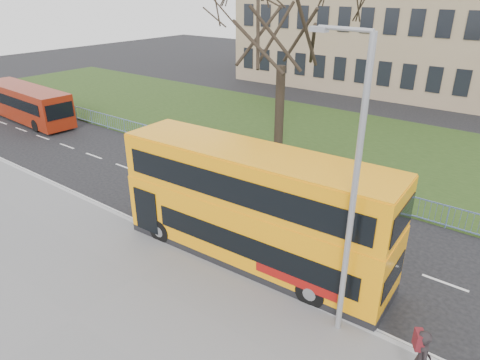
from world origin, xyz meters
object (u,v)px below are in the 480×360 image
(yellow_bus, at_px, (252,205))
(street_lamp, at_px, (351,186))
(red_bus, at_px, (27,103))
(pedestrian, at_px, (421,360))

(yellow_bus, relative_size, street_lamp, 1.22)
(red_bus, distance_m, street_lamp, 30.35)
(yellow_bus, bearing_deg, pedestrian, -20.41)
(red_bus, relative_size, street_lamp, 1.17)
(red_bus, xyz_separation_m, street_lamp, (29.52, -6.14, 3.52))
(pedestrian, distance_m, street_lamp, 4.80)
(yellow_bus, height_order, pedestrian, yellow_bus)
(red_bus, xyz_separation_m, pedestrian, (32.22, -6.93, -0.37))
(red_bus, relative_size, pedestrian, 5.45)
(red_bus, height_order, pedestrian, red_bus)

